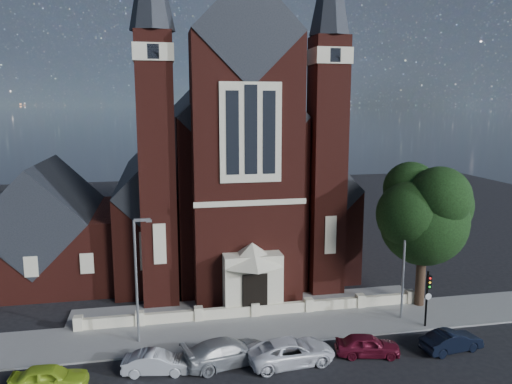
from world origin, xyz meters
The scene contains 16 objects.
ground centered at (0.00, 15.00, 0.00)m, with size 120.00×120.00×0.00m, color black.
pavement_strip centered at (0.00, 4.50, 0.00)m, with size 60.00×5.00×0.12m, color gray.
forecourt_paving centered at (0.00, 8.50, 0.00)m, with size 26.00×3.00×0.14m, color gray.
forecourt_wall centered at (0.00, 6.50, 0.00)m, with size 24.00×0.40×0.90m, color beige.
church centered at (0.00, 22.94, 8.19)m, with size 20.01×34.90×29.20m.
parish_hall centered at (-16.00, 18.00, 4.01)m, with size 12.00×12.20×10.24m.
street_tree centered at (12.60, 5.71, 6.96)m, with size 6.40×6.60×10.70m.
street_lamp_left centered at (-7.91, 4.00, 4.60)m, with size 1.16×0.22×8.09m.
street_lamp_right centered at (10.09, 4.00, 4.60)m, with size 1.16×0.22×8.09m.
traffic_signal centered at (11.00, 2.43, 2.58)m, with size 0.28×0.42×4.00m.
car_lime_van centered at (-12.46, -0.49, 0.68)m, with size 1.61×4.00×1.36m, color #AAD029.
car_silver_a centered at (-6.90, 0.14, 0.62)m, with size 1.32×3.79×1.25m, color silver.
car_silver_b centered at (-2.87, 0.33, 0.76)m, with size 2.12×5.22×1.51m, color #93979A.
car_white_suv centered at (0.82, -0.28, 0.73)m, with size 2.41×5.22×1.45m, color white.
car_dark_red centered at (5.58, -0.31, 0.66)m, with size 1.55×3.86×1.31m, color maroon.
car_navy centered at (10.86, -0.80, 0.65)m, with size 1.37×3.92×1.29m, color black.
Camera 1 is at (-6.47, -26.43, 14.89)m, focal length 35.00 mm.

